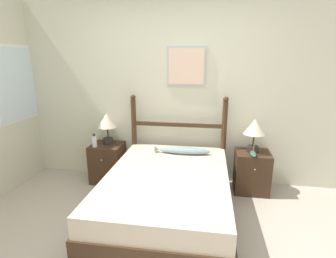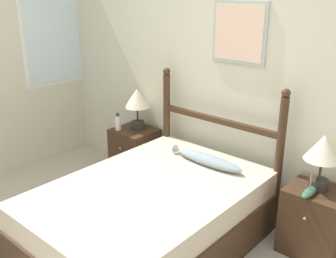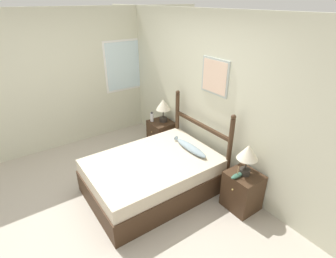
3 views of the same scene
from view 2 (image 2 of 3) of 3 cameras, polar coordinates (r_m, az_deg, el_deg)
name	(u,v)px [view 2 (image 2 of 3)]	position (r m, az deg, el deg)	size (l,w,h in m)	color
wall_back	(220,71)	(3.72, 7.52, 8.32)	(6.40, 0.08, 2.55)	beige
bed	(150,217)	(3.24, -2.64, -12.65)	(1.33, 1.90, 0.55)	#3D2819
headboard	(217,138)	(3.70, 7.13, -1.37)	(1.33, 0.07, 1.27)	#3D2819
nightstand_left	(135,153)	(4.39, -4.80, -3.45)	(0.44, 0.43, 0.55)	#3D2819
nightstand_right	(314,220)	(3.40, 20.43, -12.32)	(0.44, 0.43, 0.55)	#3D2819
table_lamp_left	(137,101)	(4.22, -4.50, 4.11)	(0.28, 0.28, 0.45)	#2D2823
table_lamp_right	(323,151)	(3.14, 21.60, -3.03)	(0.28, 0.28, 0.45)	#2D2823
bottle	(118,122)	(4.27, -7.29, 1.00)	(0.06, 0.06, 0.20)	white
model_boat	(309,192)	(3.15, 19.84, -8.58)	(0.07, 0.22, 0.17)	#386651
fish_pillow	(207,160)	(3.45, 5.75, -4.46)	(0.72, 0.15, 0.09)	#8499A3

